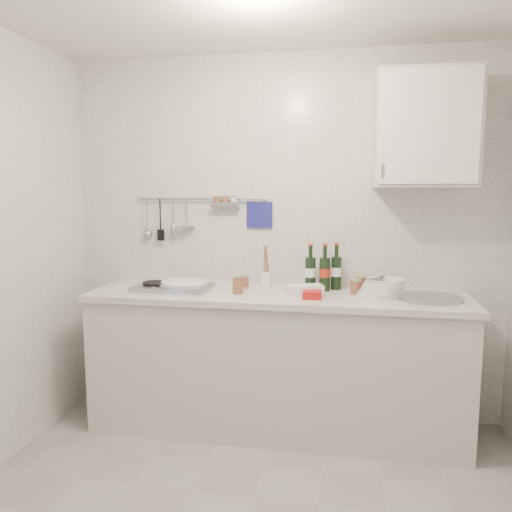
# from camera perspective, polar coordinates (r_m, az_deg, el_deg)

# --- Properties ---
(back_wall) EXTENTS (3.00, 0.02, 2.50)m
(back_wall) POSITION_cam_1_polar(r_m,az_deg,el_deg) (3.49, 3.03, 2.07)
(back_wall) COLOR silver
(back_wall) RESTS_ON floor
(counter) EXTENTS (2.44, 0.64, 0.96)m
(counter) POSITION_cam_1_polar(r_m,az_deg,el_deg) (3.38, 2.37, -12.35)
(counter) COLOR #BCB8AE
(counter) RESTS_ON floor
(wall_rail) EXTENTS (0.98, 0.09, 0.34)m
(wall_rail) POSITION_cam_1_polar(r_m,az_deg,el_deg) (3.57, -6.59, 4.99)
(wall_rail) COLOR #93969B
(wall_rail) RESTS_ON back_wall
(wall_cabinet) EXTENTS (0.60, 0.38, 0.70)m
(wall_cabinet) POSITION_cam_1_polar(r_m,az_deg,el_deg) (3.31, 18.77, 13.51)
(wall_cabinet) COLOR #BCB8AE
(wall_cabinet) RESTS_ON back_wall
(plate_stack_hob) EXTENTS (0.35, 0.34, 0.06)m
(plate_stack_hob) POSITION_cam_1_polar(r_m,az_deg,el_deg) (3.38, -8.28, -3.34)
(plate_stack_hob) COLOR #4658A0
(plate_stack_hob) RESTS_ON counter
(plate_stack_sink) EXTENTS (0.30, 0.29, 0.12)m
(plate_stack_sink) POSITION_cam_1_polar(r_m,az_deg,el_deg) (3.24, 14.22, -3.54)
(plate_stack_sink) COLOR white
(plate_stack_sink) RESTS_ON counter
(wine_bottles) EXTENTS (0.24, 0.13, 0.31)m
(wine_bottles) POSITION_cam_1_polar(r_m,az_deg,el_deg) (3.34, 7.75, -1.26)
(wine_bottles) COLOR black
(wine_bottles) RESTS_ON counter
(butter_dish) EXTENTS (0.25, 0.18, 0.07)m
(butter_dish) POSITION_cam_1_polar(r_m,az_deg,el_deg) (3.19, 5.64, -3.89)
(butter_dish) COLOR white
(butter_dish) RESTS_ON counter
(strawberry_punnet) EXTENTS (0.12, 0.12, 0.05)m
(strawberry_punnet) POSITION_cam_1_polar(r_m,az_deg,el_deg) (3.10, 6.45, -4.41)
(strawberry_punnet) COLOR red
(strawberry_punnet) RESTS_ON counter
(utensil_crock) EXTENTS (0.07, 0.07, 0.29)m
(utensil_crock) POSITION_cam_1_polar(r_m,az_deg,el_deg) (3.40, 1.11, -2.51)
(utensil_crock) COLOR white
(utensil_crock) RESTS_ON counter
(jar_a) EXTENTS (0.06, 0.06, 0.08)m
(jar_a) POSITION_cam_1_polar(r_m,az_deg,el_deg) (3.44, -1.32, -2.89)
(jar_a) COLOR brown
(jar_a) RESTS_ON counter
(jar_b) EXTENTS (0.07, 0.07, 0.09)m
(jar_b) POSITION_cam_1_polar(r_m,az_deg,el_deg) (3.39, 11.97, -3.06)
(jar_b) COLOR brown
(jar_b) RESTS_ON counter
(jar_c) EXTENTS (0.07, 0.07, 0.10)m
(jar_c) POSITION_cam_1_polar(r_m,az_deg,el_deg) (3.26, 11.27, -3.47)
(jar_c) COLOR brown
(jar_c) RESTS_ON counter
(jar_d) EXTENTS (0.07, 0.07, 0.12)m
(jar_d) POSITION_cam_1_polar(r_m,az_deg,el_deg) (3.22, -2.09, -3.29)
(jar_d) COLOR brown
(jar_d) RESTS_ON counter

